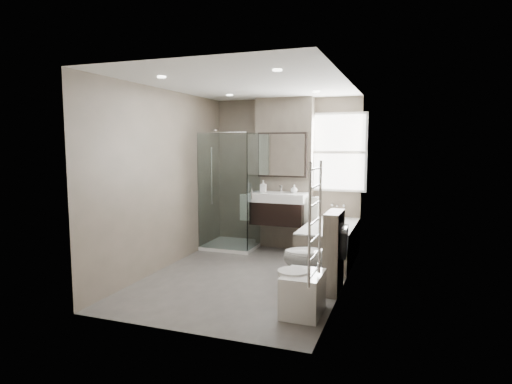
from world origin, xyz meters
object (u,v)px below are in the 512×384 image
at_px(bathtub, 329,241).
at_px(bidet, 302,292).
at_px(vanity, 279,208).
at_px(toilet, 315,257).

relative_size(bathtub, bidet, 2.78).
distance_m(bathtub, bidet, 2.16).
xyz_separation_m(vanity, bidet, (1.01, -2.49, -0.50)).
xyz_separation_m(toilet, bidet, (0.04, -0.84, -0.17)).
bearing_deg(toilet, bathtub, 177.09).
xyz_separation_m(vanity, bathtub, (0.92, -0.33, -0.43)).
height_order(bathtub, toilet, toilet).
bearing_deg(toilet, bidet, -1.87).
xyz_separation_m(vanity, toilet, (0.97, -1.65, -0.33)).
relative_size(toilet, bidet, 1.42).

